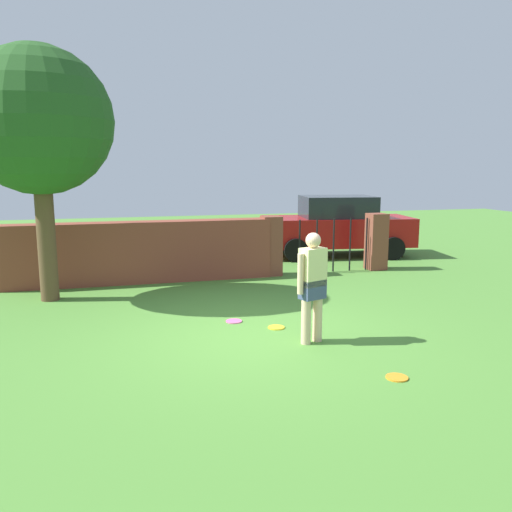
{
  "coord_description": "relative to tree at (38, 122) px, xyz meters",
  "views": [
    {
      "loc": [
        -1.99,
        -7.32,
        2.54
      ],
      "look_at": [
        0.35,
        1.34,
        1.0
      ],
      "focal_mm": 36.55,
      "sensor_mm": 36.0,
      "label": 1
    }
  ],
  "objects": [
    {
      "name": "car",
      "position": [
        7.42,
        3.27,
        -2.48
      ],
      "size": [
        4.41,
        2.4,
        1.72
      ],
      "rotation": [
        0.0,
        0.0,
        2.99
      ],
      "color": "#A51111",
      "rests_on": "ground"
    },
    {
      "name": "ground_plane",
      "position": [
        3.28,
        -3.17,
        -3.34
      ],
      "size": [
        40.0,
        40.0,
        0.0
      ],
      "primitive_type": "plane",
      "color": "#4C8433"
    },
    {
      "name": "brick_wall",
      "position": [
        1.78,
        1.14,
        -2.66
      ],
      "size": [
        5.85,
        0.5,
        1.36
      ],
      "primitive_type": "cube",
      "color": "brown",
      "rests_on": "ground"
    },
    {
      "name": "frisbee_yellow",
      "position": [
        3.69,
        -2.85,
        -3.33
      ],
      "size": [
        0.27,
        0.27,
        0.02
      ],
      "primitive_type": "cylinder",
      "color": "yellow",
      "rests_on": "ground"
    },
    {
      "name": "frisbee_pink",
      "position": [
        3.11,
        -2.34,
        -3.33
      ],
      "size": [
        0.27,
        0.27,
        0.02
      ],
      "primitive_type": "cylinder",
      "color": "pink",
      "rests_on": "ground"
    },
    {
      "name": "frisbee_orange",
      "position": [
        4.51,
        -5.15,
        -3.33
      ],
      "size": [
        0.27,
        0.27,
        0.02
      ],
      "primitive_type": "cylinder",
      "color": "orange",
      "rests_on": "ground"
    },
    {
      "name": "person",
      "position": [
        3.98,
        -3.64,
        -2.45
      ],
      "size": [
        0.51,
        0.33,
        1.62
      ],
      "rotation": [
        0.0,
        0.0,
        0.35
      ],
      "color": "beige",
      "rests_on": "ground"
    },
    {
      "name": "tree",
      "position": [
        0.0,
        0.0,
        0.0
      ],
      "size": [
        2.71,
        2.71,
        4.73
      ],
      "color": "brown",
      "rests_on": "ground"
    },
    {
      "name": "fence_gate",
      "position": [
        6.17,
        1.14,
        -2.64
      ],
      "size": [
        3.18,
        0.44,
        1.4
      ],
      "color": "brown",
      "rests_on": "ground"
    }
  ]
}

